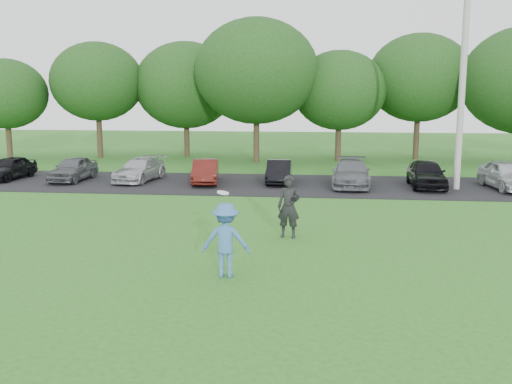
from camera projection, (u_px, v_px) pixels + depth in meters
ground at (240, 270)px, 13.68m from camera, size 100.00×100.00×0.00m
parking_lot at (279, 184)px, 26.40m from camera, size 32.00×6.50×0.03m
utility_pole at (463, 70)px, 24.22m from camera, size 0.28×0.28×10.34m
frisbee_player at (226, 240)px, 13.07m from camera, size 1.12×0.65×2.02m
camera_bystander at (289, 207)px, 16.62m from camera, size 0.73×0.54×1.83m
parked_cars at (299, 172)px, 26.19m from camera, size 28.31×4.46×1.26m
tree_row at (315, 81)px, 34.96m from camera, size 42.39×9.85×8.64m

